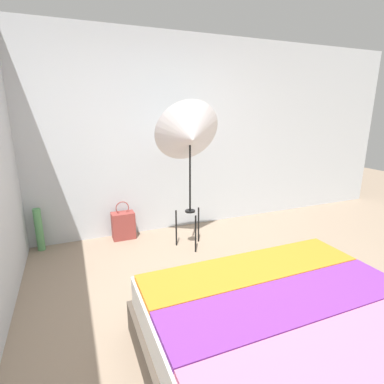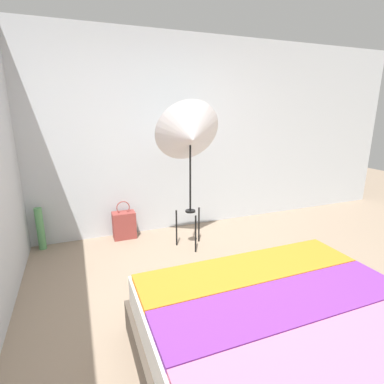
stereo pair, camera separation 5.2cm
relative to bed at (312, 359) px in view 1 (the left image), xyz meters
The scene contains 6 objects.
ground_plane 0.67m from the bed, 101.20° to the left, with size 14.00×14.00×0.00m, color gray.
wall_back 3.04m from the bed, 92.43° to the left, with size 8.00×0.05×2.60m.
bed is the anchor object (origin of this frame).
photo_umbrella 2.41m from the bed, 87.36° to the left, with size 0.77×0.52×1.76m.
tote_bag 2.76m from the bed, 103.03° to the left, with size 0.29×0.18×0.51m.
paper_roll 3.16m from the bed, 120.62° to the left, with size 0.09×0.09×0.52m.
Camera 1 is at (-1.06, -1.66, 1.64)m, focal length 28.00 mm.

